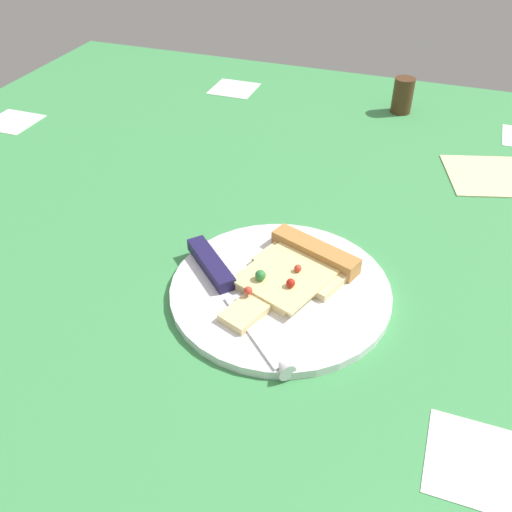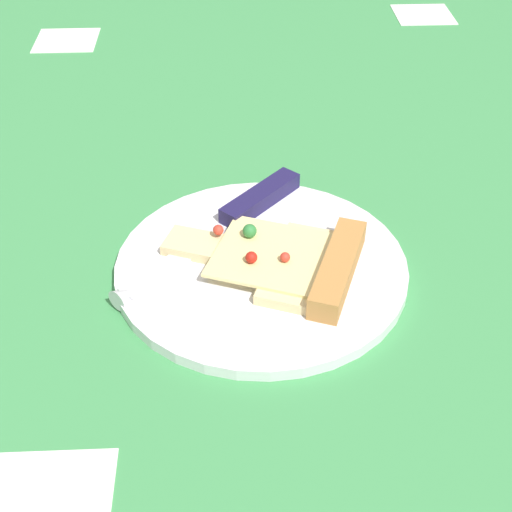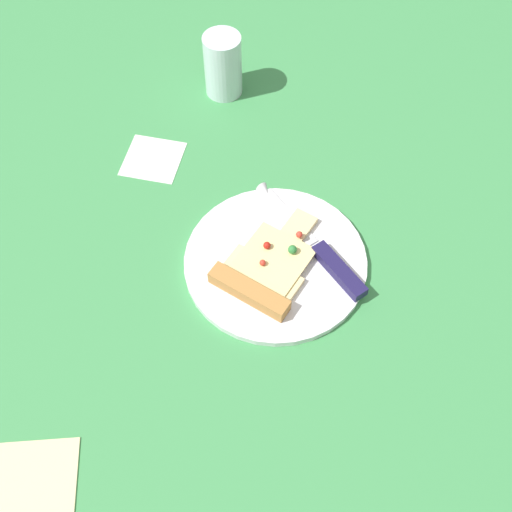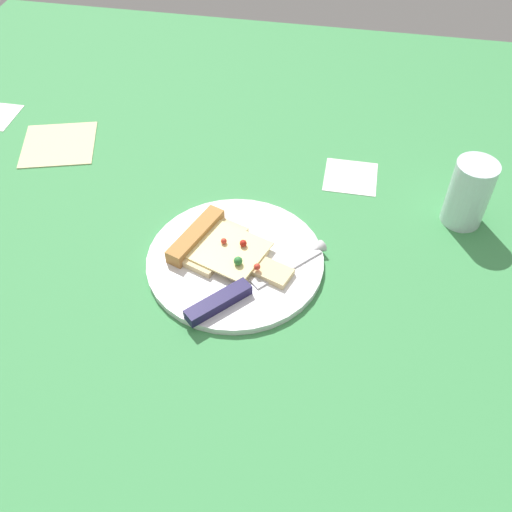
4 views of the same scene
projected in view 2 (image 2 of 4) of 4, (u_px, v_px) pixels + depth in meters
The scene contains 4 objects.
ground_plane at pixel (252, 295), 65.98cm from camera, with size 154.99×154.99×3.00cm.
plate at pixel (261, 267), 65.87cm from camera, with size 26.39×26.39×1.10cm, color silver.
pizza_slice at pixel (289, 261), 64.42cm from camera, with size 14.20×19.02×2.59cm.
knife at pixel (230, 220), 69.57cm from camera, with size 19.06×17.82×2.45cm.
Camera 2 is at (49.12, -1.83, 42.63)cm, focal length 50.99 mm.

